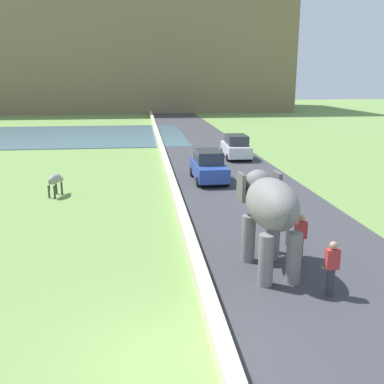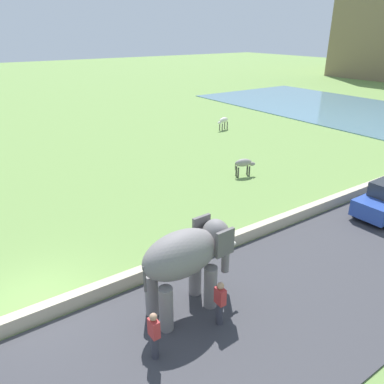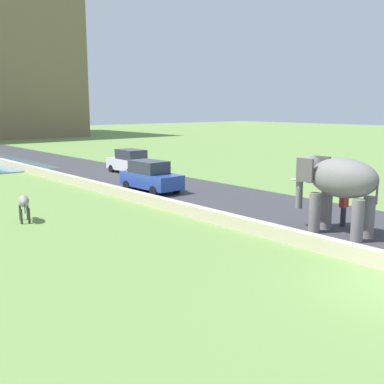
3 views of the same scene
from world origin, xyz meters
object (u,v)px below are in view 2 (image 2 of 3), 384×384
object	(u,v)px
cow_grey	(244,164)
cow_white	(223,121)
person_beside_elephant	(220,303)
person_trailing	(154,335)
elephant	(187,257)

from	to	relation	value
cow_grey	cow_white	distance (m)	12.03
person_beside_elephant	person_trailing	size ratio (longest dim) A/B	1.00
person_beside_elephant	cow_white	distance (m)	25.24
person_beside_elephant	cow_grey	bearing A→B (deg)	135.05
elephant	person_trailing	bearing A→B (deg)	-57.26
person_beside_elephant	cow_white	bearing A→B (deg)	140.90
cow_white	person_trailing	bearing A→B (deg)	-42.96
elephant	cow_white	distance (m)	24.61
cow_grey	elephant	bearing A→B (deg)	-50.11
elephant	person_trailing	world-z (taller)	elephant
person_beside_elephant	cow_grey	distance (m)	13.36
cow_white	cow_grey	bearing A→B (deg)	-32.60
cow_grey	person_trailing	bearing A→B (deg)	-51.19
cow_white	elephant	bearing A→B (deg)	-41.64
person_beside_elephant	cow_white	world-z (taller)	person_beside_elephant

